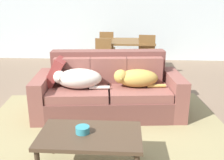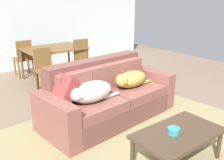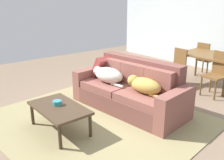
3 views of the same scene
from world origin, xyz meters
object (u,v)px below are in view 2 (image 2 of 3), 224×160
bowl_on_coffee_table (174,131)px  dining_table (54,50)px  dog_on_right_cushion (131,79)px  dog_on_left_cushion (91,92)px  coffee_table (178,135)px  throw_pillow_by_left_arm (61,90)px  dining_chair_near_right (83,59)px  dining_chair_near_left (45,68)px  couch (107,97)px  dining_chair_far_left (24,57)px

bowl_on_coffee_table → dining_table: dining_table is taller
dog_on_right_cushion → dog_on_left_cushion: bearing=-178.1°
dog_on_left_cushion → coffee_table: dog_on_left_cushion is taller
throw_pillow_by_left_arm → coffee_table: 1.63m
bowl_on_coffee_table → dining_table: bearing=84.2°
dining_table → dining_chair_near_right: size_ratio=1.40×
dog_on_right_cushion → bowl_on_coffee_table: size_ratio=5.41×
dining_chair_near_left → dining_chair_near_right: bearing=8.9°
dog_on_left_cushion → coffee_table: size_ratio=0.79×
coffee_table → dining_chair_near_right: dining_chair_near_right is taller
couch → bowl_on_coffee_table: 1.46m
coffee_table → bowl_on_coffee_table: 0.11m
bowl_on_coffee_table → couch: bearing=83.8°
couch → dining_chair_near_left: 1.80m
coffee_table → dining_chair_near_right: size_ratio=1.08×
dining_table → dining_chair_near_left: 0.81m
dog_on_left_cushion → dog_on_right_cushion: (0.84, 0.11, -0.01)m
bowl_on_coffee_table → throw_pillow_by_left_arm: bearing=114.3°
dining_chair_near_left → dining_table: bearing=55.3°
bowl_on_coffee_table → dining_chair_near_left: 3.22m
couch → dog_on_left_cushion: 0.54m
dining_chair_near_right → dog_on_left_cushion: bearing=-113.8°
dining_chair_near_right → throw_pillow_by_left_arm: bearing=-123.4°
dog_on_left_cushion → dining_chair_far_left: (0.17, 3.22, -0.11)m
couch → dining_chair_near_left: size_ratio=2.58×
dining_chair_near_left → throw_pillow_by_left_arm: bearing=-102.3°
dining_chair_near_left → dining_chair_far_left: dining_chair_far_left is taller
dog_on_left_cushion → dining_chair_near_right: 2.35m
dining_chair_far_left → coffee_table: bearing=94.3°
dog_on_left_cushion → dining_chair_far_left: size_ratio=0.91×
dog_on_left_cushion → coffee_table: 1.33m
dog_on_left_cushion → coffee_table: (0.36, -1.26, -0.23)m
dining_table → dining_chair_near_right: bearing=-49.1°
dining_chair_near_left → coffee_table: bearing=-82.6°
dining_chair_far_left → bowl_on_coffee_table: bearing=93.3°
dining_chair_near_left → dining_chair_far_left: 1.24m
couch → coffee_table: couch is taller
couch → dog_on_right_cushion: size_ratio=2.97×
dog_on_left_cushion → dog_on_right_cushion: bearing=1.9°
dog_on_right_cushion → coffee_table: bearing=-115.1°
dining_chair_near_left → dining_chair_far_left: size_ratio=0.98×
coffee_table → dining_table: bearing=85.3°
coffee_table → dining_chair_near_right: 3.40m
couch → coffee_table: size_ratio=2.20×
coffee_table → dining_chair_far_left: dining_chair_far_left is taller
coffee_table → dining_chair_far_left: bearing=92.4°
dining_table → dining_chair_near_left: dining_chair_near_left is taller
coffee_table → dining_chair_near_left: (-0.18, 3.23, 0.13)m
dog_on_left_cushion → dining_chair_far_left: bearing=81.4°
bowl_on_coffee_table → dining_chair_near_left: bearing=91.9°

